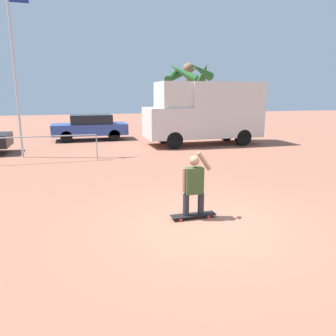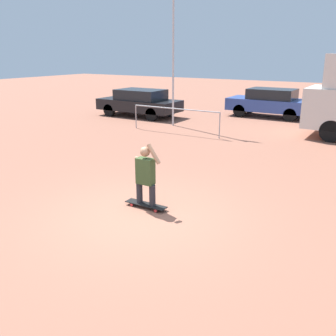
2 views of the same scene
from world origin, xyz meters
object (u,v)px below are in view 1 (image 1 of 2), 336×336
palm_tree_near_van (189,77)px  flagpole (15,63)px  parked_car_blue (90,127)px  skateboard (193,215)px  camper_van (205,111)px  person_skateboarder (194,183)px

palm_tree_near_van → flagpole: bearing=-139.4°
palm_tree_near_van → parked_car_blue: bearing=-149.7°
skateboard → palm_tree_near_van: palm_tree_near_van is taller
camper_van → flagpole: (-9.00, -1.26, 2.12)m
camper_van → parked_car_blue: (-5.89, 3.55, -0.99)m
person_skateboarder → parked_car_blue: same height
flagpole → palm_tree_near_van: bearing=40.6°
skateboard → person_skateboarder: person_skateboarder is taller
skateboard → camper_van: size_ratio=0.16×
skateboard → flagpole: size_ratio=0.14×
person_skateboarder → flagpole: (-4.53, 8.82, 3.09)m
skateboard → palm_tree_near_van: 19.74m
parked_car_blue → palm_tree_near_van: palm_tree_near_van is taller
person_skateboarder → camper_van: (4.48, 10.09, 0.97)m
skateboard → palm_tree_near_van: (6.46, 18.24, 3.92)m
person_skateboarder → palm_tree_near_van: (6.46, 18.24, 3.18)m
palm_tree_near_van → skateboard: bearing=-109.5°
skateboard → person_skateboarder: bearing=180.0°
camper_van → palm_tree_near_van: palm_tree_near_van is taller
camper_van → person_skateboarder: bearing=-113.9°
person_skateboarder → flagpole: flagpole is taller
camper_van → palm_tree_near_van: size_ratio=1.21×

